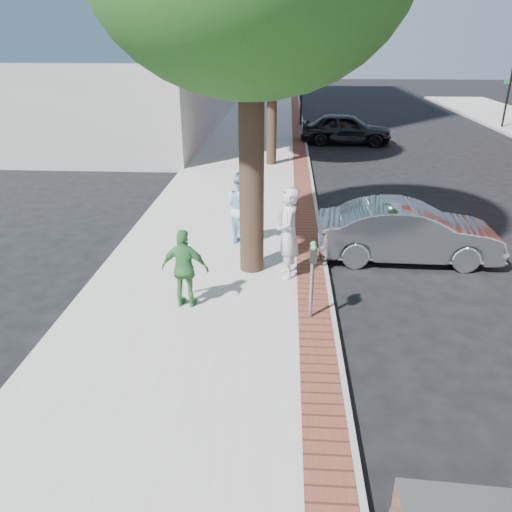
# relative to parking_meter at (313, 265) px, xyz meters

# --- Properties ---
(ground) EXTENTS (120.00, 120.00, 0.00)m
(ground) POSITION_rel_parking_meter_xyz_m (-0.62, 0.16, -1.21)
(ground) COLOR black
(ground) RESTS_ON ground
(sidewalk) EXTENTS (5.00, 60.00, 0.15)m
(sidewalk) POSITION_rel_parking_meter_xyz_m (-2.12, 8.16, -1.13)
(sidewalk) COLOR #9E9991
(sidewalk) RESTS_ON ground
(brick_strip) EXTENTS (0.60, 60.00, 0.01)m
(brick_strip) POSITION_rel_parking_meter_xyz_m (0.08, 8.16, -1.05)
(brick_strip) COLOR brown
(brick_strip) RESTS_ON sidewalk
(curb) EXTENTS (0.10, 60.00, 0.15)m
(curb) POSITION_rel_parking_meter_xyz_m (0.43, 8.16, -1.13)
(curb) COLOR gray
(curb) RESTS_ON ground
(office_base) EXTENTS (18.20, 22.20, 4.00)m
(office_base) POSITION_rel_parking_meter_xyz_m (-13.62, 22.16, 0.79)
(office_base) COLOR gray
(office_base) RESTS_ON ground
(signal_near) EXTENTS (0.70, 0.15, 3.80)m
(signal_near) POSITION_rel_parking_meter_xyz_m (0.28, 22.16, 1.05)
(signal_near) COLOR black
(signal_near) RESTS_ON ground
(signal_far) EXTENTS (0.70, 0.15, 3.80)m
(signal_far) POSITION_rel_parking_meter_xyz_m (11.88, 22.16, 1.05)
(signal_far) COLOR black
(signal_far) RESTS_ON ground
(tree_far) EXTENTS (4.80, 4.80, 7.14)m
(tree_far) POSITION_rel_parking_meter_xyz_m (-1.12, 12.16, 4.09)
(tree_far) COLOR black
(tree_far) RESTS_ON sidewalk
(parking_meter) EXTENTS (0.12, 0.32, 1.47)m
(parking_meter) POSITION_rel_parking_meter_xyz_m (0.00, 0.00, 0.00)
(parking_meter) COLOR gray
(parking_meter) RESTS_ON sidewalk
(person_gray) EXTENTS (0.52, 0.75, 1.97)m
(person_gray) POSITION_rel_parking_meter_xyz_m (-0.44, 1.72, -0.07)
(person_gray) COLOR silver
(person_gray) RESTS_ON sidewalk
(person_officer) EXTENTS (1.08, 1.11, 1.80)m
(person_officer) POSITION_rel_parking_meter_xyz_m (-1.57, 3.59, -0.15)
(person_officer) COLOR #9DD0F2
(person_officer) RESTS_ON sidewalk
(person_green) EXTENTS (0.93, 0.46, 1.54)m
(person_green) POSITION_rel_parking_meter_xyz_m (-2.35, 0.31, -0.29)
(person_green) COLOR #3B8240
(person_green) RESTS_ON sidewalk
(sedan_silver) EXTENTS (4.20, 1.54, 1.38)m
(sedan_silver) POSITION_rel_parking_meter_xyz_m (2.39, 3.13, -0.52)
(sedan_silver) COLOR #A4A7AB
(sedan_silver) RESTS_ON ground
(bg_car) EXTENTS (4.55, 2.17, 1.50)m
(bg_car) POSITION_rel_parking_meter_xyz_m (2.41, 17.29, -0.45)
(bg_car) COLOR black
(bg_car) RESTS_ON ground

